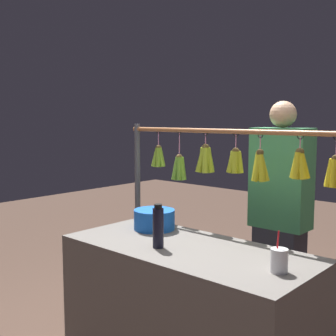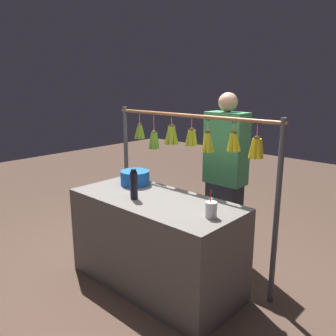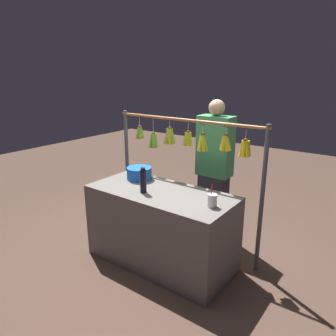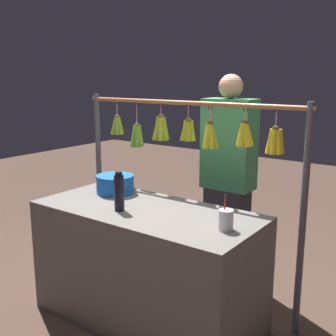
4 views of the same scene
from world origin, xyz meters
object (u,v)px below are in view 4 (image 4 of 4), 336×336
object	(u,v)px
drink_cup	(226,220)
vendor_person	(228,184)
water_bottle	(119,192)
blue_bucket	(115,184)

from	to	relation	value
drink_cup	vendor_person	world-z (taller)	vendor_person
water_bottle	drink_cup	xyz separation A→B (m)	(-0.72, -0.10, -0.06)
water_bottle	vendor_person	xyz separation A→B (m)	(-0.28, -0.94, -0.10)
water_bottle	drink_cup	size ratio (longest dim) A/B	1.26
vendor_person	water_bottle	bearing A→B (deg)	73.49
water_bottle	blue_bucket	size ratio (longest dim) A/B	0.93
vendor_person	blue_bucket	bearing A→B (deg)	47.66
blue_bucket	vendor_person	bearing A→B (deg)	-132.34
water_bottle	blue_bucket	bearing A→B (deg)	-43.17
blue_bucket	vendor_person	distance (m)	0.88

